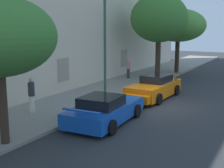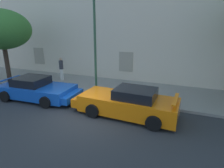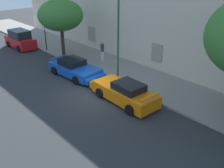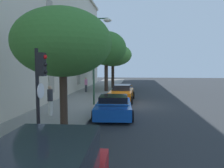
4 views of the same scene
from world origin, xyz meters
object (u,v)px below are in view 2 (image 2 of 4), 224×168
object	(u,v)px
sportscar_yellow_flank	(125,103)
street_lamp	(91,19)
sportscar_red_lead	(39,90)
pedestrian_admiring	(61,68)
tree_midblock	(1,30)

from	to	relation	value
sportscar_yellow_flank	street_lamp	xyz separation A→B (m)	(-2.50, 1.53, 3.94)
sportscar_red_lead	sportscar_yellow_flank	xyz separation A→B (m)	(5.40, -0.12, 0.04)
sportscar_yellow_flank	pedestrian_admiring	distance (m)	7.47
pedestrian_admiring	street_lamp	bearing A→B (deg)	-29.31
sportscar_red_lead	street_lamp	distance (m)	5.12
sportscar_red_lead	street_lamp	xyz separation A→B (m)	(2.90, 1.42, 3.97)
sportscar_yellow_flank	sportscar_red_lead	bearing A→B (deg)	178.76
sportscar_red_lead	pedestrian_admiring	distance (m)	3.81
tree_midblock	pedestrian_admiring	world-z (taller)	tree_midblock
sportscar_red_lead	street_lamp	size ratio (longest dim) A/B	0.76
sportscar_yellow_flank	street_lamp	world-z (taller)	street_lamp
sportscar_red_lead	pedestrian_admiring	xyz separation A→B (m)	(-1.04, 3.63, 0.49)
sportscar_red_lead	sportscar_yellow_flank	size ratio (longest dim) A/B	0.97
tree_midblock	sportscar_red_lead	bearing A→B (deg)	-20.68
sportscar_red_lead	sportscar_yellow_flank	world-z (taller)	sportscar_yellow_flank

